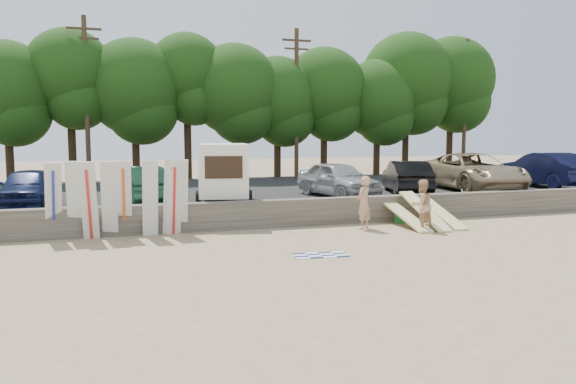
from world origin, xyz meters
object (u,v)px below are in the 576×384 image
box_trailer (224,170)px  beachgoer_a (364,203)px  car_1 (137,185)px  car_5 (544,170)px  beachgoer_b (422,205)px  car_2 (338,179)px  car_3 (407,177)px  car_4 (473,172)px  car_0 (28,187)px  cooler (400,219)px

box_trailer → beachgoer_a: 5.77m
car_1 → car_5: car_5 is taller
beachgoer_b → beachgoer_a: bearing=-33.4°
car_2 → beachgoer_a: 4.29m
beachgoer_a → car_5: bearing=166.2°
car_3 → car_4: size_ratio=0.70×
car_4 → box_trailer: bearing=-168.4°
box_trailer → car_3: bearing=17.0°
car_2 → car_4: (7.33, 0.65, 0.13)m
car_1 → car_5: bearing=167.8°
car_1 → beachgoer_b: (9.38, -5.35, -0.53)m
car_0 → car_5: car_5 is taller
car_0 → beachgoer_b: bearing=-18.3°
car_5 → beachgoer_a: 13.61m
car_0 → car_5: 24.11m
car_5 → box_trailer: bearing=5.7°
cooler → beachgoer_a: bearing=-147.3°
car_2 → car_1: bearing=166.6°
car_2 → car_4: bearing=-6.6°
box_trailer → beachgoer_a: box_trailer is taller
car_5 → beachgoer_a: car_5 is taller
box_trailer → beachgoer_a: (4.29, -3.71, -1.05)m
box_trailer → car_5: bearing=16.3°
car_0 → car_5: (24.11, 0.25, 0.17)m
car_2 → car_0: bearing=165.6°
car_3 → car_4: (3.80, 0.33, 0.15)m
car_3 → car_1: bearing=19.3°
beachgoer_a → car_4: bearing=175.1°
cooler → car_3: bearing=66.5°
car_2 → car_3: bearing=-6.5°
car_3 → beachgoer_a: bearing=65.1°
box_trailer → car_4: (12.42, 1.12, -0.40)m
car_0 → box_trailer: bearing=-3.5°
car_2 → car_3: 3.55m
box_trailer → cooler: bearing=-13.0°
car_3 → beachgoer_a: (-4.34, -4.50, -0.50)m
beachgoer_a → car_2: bearing=-136.4°
car_3 → cooler: bearing=76.0°
car_2 → cooler: car_2 is taller
box_trailer → cooler: box_trailer is taller
car_4 → car_3: bearing=-168.6°
car_1 → car_3: 11.92m
car_3 → cooler: size_ratio=11.89×
car_0 → car_5: size_ratio=0.78×
box_trailer → car_3: 8.68m
box_trailer → car_3: (8.63, 0.79, -0.55)m
car_1 → car_5: 20.21m
car_3 → car_5: (8.29, 0.54, 0.14)m
car_0 → car_2: size_ratio=0.94×
car_3 → car_5: bearing=-157.3°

